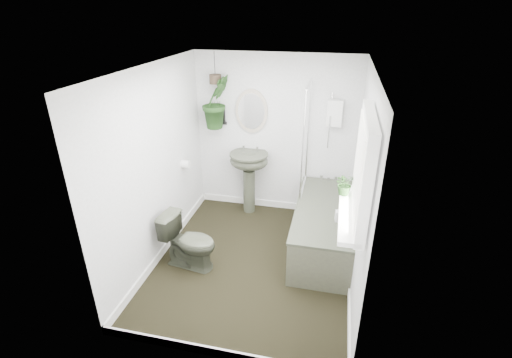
# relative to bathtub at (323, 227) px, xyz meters

# --- Properties ---
(floor) EXTENTS (2.30, 2.80, 0.02)m
(floor) POSITION_rel_bathtub_xyz_m (-0.80, -0.50, -0.30)
(floor) COLOR black
(floor) RESTS_ON ground
(ceiling) EXTENTS (2.30, 2.80, 0.02)m
(ceiling) POSITION_rel_bathtub_xyz_m (-0.80, -0.50, 2.02)
(ceiling) COLOR white
(ceiling) RESTS_ON ground
(wall_back) EXTENTS (2.30, 0.02, 2.30)m
(wall_back) POSITION_rel_bathtub_xyz_m (-0.80, 0.91, 0.86)
(wall_back) COLOR silver
(wall_back) RESTS_ON ground
(wall_front) EXTENTS (2.30, 0.02, 2.30)m
(wall_front) POSITION_rel_bathtub_xyz_m (-0.80, -1.91, 0.86)
(wall_front) COLOR silver
(wall_front) RESTS_ON ground
(wall_left) EXTENTS (0.02, 2.80, 2.30)m
(wall_left) POSITION_rel_bathtub_xyz_m (-1.96, -0.50, 0.86)
(wall_left) COLOR silver
(wall_left) RESTS_ON ground
(wall_right) EXTENTS (0.02, 2.80, 2.30)m
(wall_right) POSITION_rel_bathtub_xyz_m (0.36, -0.50, 0.86)
(wall_right) COLOR silver
(wall_right) RESTS_ON ground
(skirting) EXTENTS (2.30, 2.80, 0.10)m
(skirting) POSITION_rel_bathtub_xyz_m (-0.80, -0.50, -0.24)
(skirting) COLOR white
(skirting) RESTS_ON floor
(bathtub) EXTENTS (0.72, 1.72, 0.58)m
(bathtub) POSITION_rel_bathtub_xyz_m (0.00, 0.00, 0.00)
(bathtub) COLOR #3B3F32
(bathtub) RESTS_ON floor
(bath_screen) EXTENTS (0.04, 0.72, 1.40)m
(bath_screen) POSITION_rel_bathtub_xyz_m (-0.33, 0.49, 0.99)
(bath_screen) COLOR silver
(bath_screen) RESTS_ON bathtub
(shower_box) EXTENTS (0.20, 0.10, 0.35)m
(shower_box) POSITION_rel_bathtub_xyz_m (0.00, 0.84, 1.26)
(shower_box) COLOR white
(shower_box) RESTS_ON wall_back
(oval_mirror) EXTENTS (0.46, 0.03, 0.62)m
(oval_mirror) POSITION_rel_bathtub_xyz_m (-1.14, 0.87, 1.21)
(oval_mirror) COLOR #AFA18E
(oval_mirror) RESTS_ON wall_back
(wall_sconce) EXTENTS (0.04, 0.04, 0.22)m
(wall_sconce) POSITION_rel_bathtub_xyz_m (-1.54, 0.86, 1.11)
(wall_sconce) COLOR black
(wall_sconce) RESTS_ON wall_back
(toilet_roll_holder) EXTENTS (0.11, 0.11, 0.11)m
(toilet_roll_holder) POSITION_rel_bathtub_xyz_m (-1.90, 0.20, 0.61)
(toilet_roll_holder) COLOR white
(toilet_roll_holder) RESTS_ON wall_left
(window_recess) EXTENTS (0.08, 1.00, 0.90)m
(window_recess) POSITION_rel_bathtub_xyz_m (0.29, -1.20, 1.36)
(window_recess) COLOR white
(window_recess) RESTS_ON wall_right
(window_sill) EXTENTS (0.18, 1.00, 0.04)m
(window_sill) POSITION_rel_bathtub_xyz_m (0.22, -1.20, 0.94)
(window_sill) COLOR white
(window_sill) RESTS_ON wall_right
(window_blinds) EXTENTS (0.01, 0.86, 0.76)m
(window_blinds) POSITION_rel_bathtub_xyz_m (0.24, -1.20, 1.36)
(window_blinds) COLOR white
(window_blinds) RESTS_ON wall_right
(toilet) EXTENTS (0.70, 0.46, 0.66)m
(toilet) POSITION_rel_bathtub_xyz_m (-1.52, -0.72, 0.04)
(toilet) COLOR #3B3F32
(toilet) RESTS_ON floor
(pedestal_sink) EXTENTS (0.55, 0.47, 0.94)m
(pedestal_sink) POSITION_rel_bathtub_xyz_m (-1.14, 0.70, 0.18)
(pedestal_sink) COLOR #3B3F32
(pedestal_sink) RESTS_ON floor
(sill_plant) EXTENTS (0.24, 0.23, 0.21)m
(sill_plant) POSITION_rel_bathtub_xyz_m (0.17, -0.90, 1.07)
(sill_plant) COLOR black
(sill_plant) RESTS_ON window_sill
(hanging_plant) EXTENTS (0.52, 0.52, 0.74)m
(hanging_plant) POSITION_rel_bathtub_xyz_m (-1.61, 0.75, 1.35)
(hanging_plant) COLOR black
(hanging_plant) RESTS_ON ceiling
(soap_bottle) EXTENTS (0.09, 0.09, 0.19)m
(soap_bottle) POSITION_rel_bathtub_xyz_m (0.17, -0.28, 0.39)
(soap_bottle) COLOR black
(soap_bottle) RESTS_ON bathtub
(hanging_pot) EXTENTS (0.16, 0.16, 0.12)m
(hanging_pot) POSITION_rel_bathtub_xyz_m (-1.61, 0.75, 1.65)
(hanging_pot) COLOR #3A2C21
(hanging_pot) RESTS_ON ceiling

